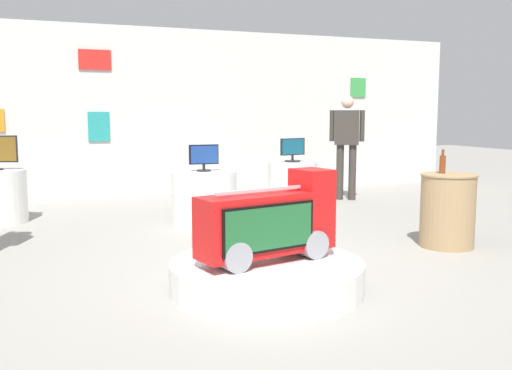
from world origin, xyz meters
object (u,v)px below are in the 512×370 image
Objects in this scene: novelty_firetruck_tv at (270,225)px; side_table_round at (448,210)px; display_pedestal_left_rear at (292,185)px; shopper_browsing_near_truck at (347,139)px; tv_on_right_rear at (204,157)px; main_display_pedestal at (267,276)px; display_pedestal_right_rear at (204,198)px; bottle_on_side_table at (443,164)px; tv_on_left_rear at (293,150)px.

novelty_firetruck_tv is 1.54× the size of side_table_round.
shopper_browsing_near_truck is at bearing 17.48° from display_pedestal_left_rear.
shopper_browsing_near_truck is at bearing 52.32° from novelty_firetruck_tv.
tv_on_right_rear reaches higher than side_table_round.
main_display_pedestal is 1.89× the size of display_pedestal_right_rear.
tv_on_right_rear is 2.86m from bottle_on_side_table.
bottle_on_side_table is (-0.02, 0.08, 0.48)m from side_table_round.
main_display_pedestal is at bearing -96.78° from display_pedestal_right_rear.
display_pedestal_right_rear is 2.92m from bottle_on_side_table.
display_pedestal_left_rear is 2.92m from bottle_on_side_table.
tv_on_left_rear is 1.89m from display_pedestal_right_rear.
bottle_on_side_table reaches higher than side_table_round.
display_pedestal_left_rear is at bearing 79.84° from tv_on_left_rear.
tv_on_right_rear is at bearing -156.93° from shopper_browsing_near_truck.
shopper_browsing_near_truck reaches higher than novelty_firetruck_tv.
novelty_firetruck_tv reaches higher than side_table_round.
bottle_on_side_table is at bearing 18.50° from novelty_firetruck_tv.
display_pedestal_right_rear is at bearing -153.38° from display_pedestal_left_rear.
side_table_round is 3.05× the size of bottle_on_side_table.
main_display_pedestal is 1.30× the size of novelty_firetruck_tv.
tv_on_right_rear reaches higher than main_display_pedestal.
tv_on_left_rear is 1.64× the size of bottle_on_side_table.
main_display_pedestal is 2.14× the size of display_pedestal_left_rear.
display_pedestal_left_rear is at bearing 61.59° from main_display_pedestal.
side_table_round is at bearing -75.17° from bottle_on_side_table.
side_table_round is (2.36, 0.70, -0.14)m from novelty_firetruck_tv.
bottle_on_side_table is 3.28m from shopper_browsing_near_truck.
novelty_firetruck_tv is at bearing -118.13° from tv_on_left_rear.
tv_on_left_rear is at bearing -100.16° from display_pedestal_left_rear.
novelty_firetruck_tv is at bearing -161.50° from bottle_on_side_table.
novelty_firetruck_tv is at bearing -5.18° from main_display_pedestal.
tv_on_right_rear is at bearing -85.00° from display_pedestal_right_rear.
tv_on_right_rear is at bearing -153.26° from display_pedestal_left_rear.
tv_on_right_rear is at bearing 134.22° from side_table_round.
tv_on_right_rear is at bearing 135.06° from bottle_on_side_table.
tv_on_left_rear reaches higher than main_display_pedestal.
display_pedestal_left_rear is 1.73× the size of tv_on_left_rear.
bottle_on_side_table is at bearing 18.29° from main_display_pedestal.
display_pedestal_left_rear is 0.43× the size of shopper_browsing_near_truck.
side_table_round is at bearing -45.83° from display_pedestal_right_rear.
bottle_on_side_table reaches higher than display_pedestal_left_rear.
novelty_firetruck_tv is at bearing -118.11° from display_pedestal_left_rear.
tv_on_left_rear is 1.12× the size of tv_on_right_rear.
display_pedestal_right_rear is 1.06× the size of side_table_round.
side_table_round is at bearing 16.50° from novelty_firetruck_tv.
novelty_firetruck_tv is 2.84m from tv_on_right_rear.
side_table_round is at bearing -81.74° from display_pedestal_left_rear.
tv_on_right_rear is at bearing 83.67° from novelty_firetruck_tv.
novelty_firetruck_tv is 4.11m from display_pedestal_left_rear.
display_pedestal_right_rear is 0.53m from tv_on_right_rear.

